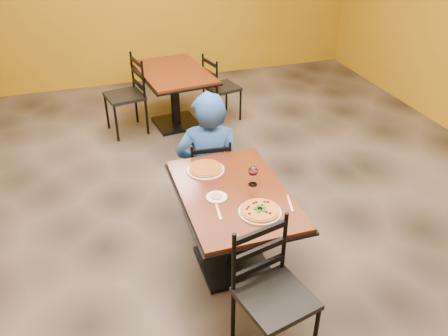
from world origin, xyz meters
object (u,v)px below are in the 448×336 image
object	(u,v)px
pizza_far	(206,168)
table_main	(233,212)
chair_second_right	(222,88)
diner	(209,154)
chair_main_far	(208,174)
side_plate	(217,197)
chair_second_left	(124,96)
wine_glass	(253,175)
plate_far	(206,170)
pizza_main	(260,210)
plate_main	(260,212)
chair_main_near	(276,299)
table_second	(174,85)

from	to	relation	value
pizza_far	table_main	bearing A→B (deg)	-71.95
chair_second_right	diner	xyz separation A→B (m)	(-0.75, -1.94, 0.18)
table_main	chair_main_far	distance (m)	0.81
table_main	side_plate	distance (m)	0.25
chair_second_left	wine_glass	distance (m)	2.82
plate_far	pizza_far	distance (m)	0.02
pizza_main	plate_far	bearing A→B (deg)	107.64
pizza_main	chair_main_far	bearing A→B (deg)	93.62
chair_second_right	table_main	bearing A→B (deg)	150.97
table_main	diner	size ratio (longest dim) A/B	0.99
plate_far	side_plate	size ratio (longest dim) A/B	1.94
plate_main	plate_far	world-z (taller)	same
chair_main_far	plate_far	world-z (taller)	chair_main_far
pizza_far	plate_main	bearing A→B (deg)	-72.36
chair_second_right	pizza_far	world-z (taller)	chair_second_right
chair_main_near	wine_glass	size ratio (longest dim) A/B	5.39
chair_second_right	pizza_main	distance (m)	3.17
table_second	chair_main_near	bearing A→B (deg)	-92.41
chair_second_right	plate_main	bearing A→B (deg)	154.14
chair_second_right	side_plate	size ratio (longest dim) A/B	5.53
chair_second_right	chair_main_far	bearing A→B (deg)	145.65
wine_glass	chair_main_near	bearing A→B (deg)	-101.26
diner	chair_main_far	bearing A→B (deg)	76.71
chair_second_right	plate_main	distance (m)	3.17
side_plate	pizza_far	bearing A→B (deg)	85.93
pizza_far	wine_glass	bearing A→B (deg)	-47.05
table_main	plate_far	bearing A→B (deg)	108.05
chair_main_far	chair_second_left	xyz separation A→B (m)	(-0.52, 1.97, 0.07)
table_main	chair_main_far	xyz separation A→B (m)	(0.02, 0.80, -0.14)
chair_main_near	chair_second_right	world-z (taller)	chair_main_near
table_second	chair_second_right	size ratio (longest dim) A/B	1.47
chair_main_far	chair_second_left	distance (m)	2.03
chair_second_right	side_plate	world-z (taller)	chair_second_right
diner	wine_glass	bearing A→B (deg)	113.70
table_second	wine_glass	size ratio (longest dim) A/B	7.21
wine_glass	side_plate	bearing A→B (deg)	-165.42
chair_main_near	chair_second_left	world-z (taller)	same
chair_main_near	wine_glass	xyz separation A→B (m)	(0.18, 0.92, 0.35)
chair_main_far	table_main	bearing A→B (deg)	94.12
table_second	plate_main	distance (m)	3.08
table_second	plate_far	xyz separation A→B (m)	(-0.26, -2.40, 0.20)
table_second	pizza_main	xyz separation A→B (m)	(-0.05, -3.07, 0.22)
table_second	plate_main	xyz separation A→B (m)	(-0.05, -3.07, 0.20)
pizza_main	pizza_far	distance (m)	0.70
chair_second_left	side_plate	distance (m)	2.84
table_main	chair_main_far	world-z (taller)	chair_main_far
chair_main_near	side_plate	bearing A→B (deg)	86.43
chair_second_right	plate_far	size ratio (longest dim) A/B	2.85
wine_glass	chair_second_right	bearing A→B (deg)	77.34
table_second	wine_glass	world-z (taller)	wine_glass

